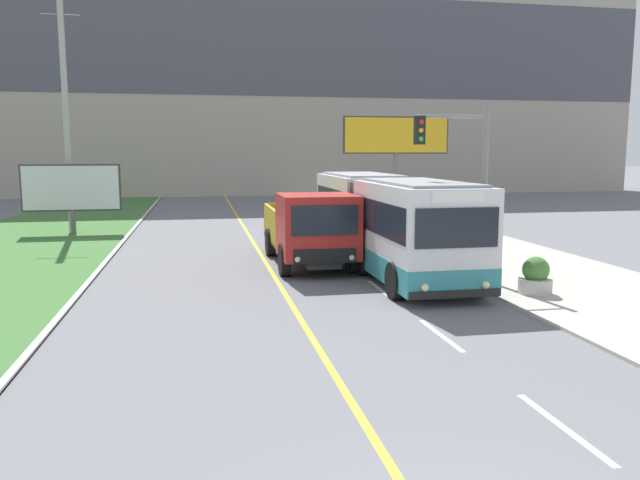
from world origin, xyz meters
name	(u,v)px	position (x,y,z in m)	size (l,w,h in m)	color
apartment_block_background	(220,57)	(0.00, 55.76, 12.64)	(80.00, 8.04, 25.29)	#A89E8E
city_bus	(385,221)	(3.96, 15.91, 1.56)	(2.63, 12.20, 3.07)	silver
dump_truck	(312,230)	(1.43, 16.01, 1.29)	(2.51, 6.98, 2.56)	black
utility_pole_far	(66,111)	(-8.35, 27.29, 5.84)	(1.80, 0.28, 11.57)	#9E9E99
traffic_light_mast	(463,169)	(5.34, 12.75, 3.40)	(2.28, 0.32, 5.31)	slate
billboard_large	(396,139)	(9.19, 31.11, 4.69)	(6.38, 0.24, 5.97)	#59595B
billboard_small	(71,189)	(-8.19, 26.73, 2.18)	(4.49, 0.24, 3.34)	#59595B
planter_round_near	(535,277)	(6.64, 10.75, 0.52)	(0.90, 0.90, 1.02)	#B7B2A8
planter_round_second	(477,256)	(6.66, 14.45, 0.51)	(0.92, 0.92, 1.00)	#B7B2A8
planter_round_third	(433,240)	(6.55, 18.15, 0.54)	(0.98, 0.98, 1.06)	#B7B2A8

